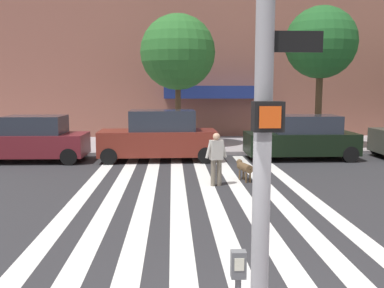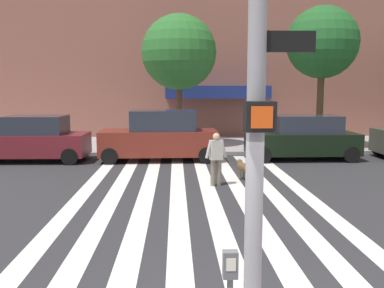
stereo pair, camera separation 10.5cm
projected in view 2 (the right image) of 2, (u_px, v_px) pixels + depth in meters
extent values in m
plane|color=#2B2B2D|center=(212.00, 196.00, 11.82)|extent=(160.00, 160.00, 0.00)
cube|color=#9B9395|center=(195.00, 145.00, 21.79)|extent=(80.00, 6.00, 0.15)
cube|color=silver|center=(81.00, 197.00, 11.68)|extent=(0.45, 13.55, 0.01)
cube|color=silver|center=(113.00, 197.00, 11.71)|extent=(0.45, 13.55, 0.01)
cube|color=silver|center=(146.00, 196.00, 11.75)|extent=(0.45, 13.55, 0.01)
cube|color=silver|center=(178.00, 196.00, 11.78)|extent=(0.45, 13.55, 0.01)
cube|color=silver|center=(210.00, 196.00, 11.82)|extent=(0.45, 13.55, 0.01)
cube|color=silver|center=(242.00, 195.00, 11.85)|extent=(0.45, 13.55, 0.01)
cube|color=silver|center=(274.00, 195.00, 11.89)|extent=(0.45, 13.55, 0.01)
cube|color=silver|center=(305.00, 195.00, 11.92)|extent=(0.45, 13.55, 0.01)
cube|color=navy|center=(217.00, 92.00, 23.86)|extent=(5.85, 1.60, 0.70)
cylinder|color=gray|center=(256.00, 84.00, 4.05)|extent=(0.18, 0.18, 5.80)
cube|color=black|center=(260.00, 117.00, 3.89)|extent=(0.28, 0.18, 0.28)
cube|color=#E54C14|center=(262.00, 117.00, 3.79)|extent=(0.20, 0.01, 0.20)
cube|color=black|center=(286.00, 42.00, 4.01)|extent=(0.56, 0.03, 0.20)
cube|color=#515456|center=(230.00, 264.00, 3.93)|extent=(0.14, 0.10, 0.26)
cube|color=beige|center=(231.00, 265.00, 3.87)|extent=(0.09, 0.01, 0.12)
cube|color=maroon|center=(33.00, 144.00, 17.22)|extent=(4.40, 1.95, 0.89)
cube|color=#232833|center=(36.00, 125.00, 17.12)|extent=(2.33, 1.69, 0.73)
cylinder|color=black|center=(0.00, 150.00, 18.09)|extent=(0.66, 0.23, 0.66)
cylinder|color=black|center=(70.00, 157.00, 16.46)|extent=(0.66, 0.23, 0.66)
cylinder|color=black|center=(80.00, 150.00, 18.16)|extent=(0.66, 0.23, 0.66)
cube|color=maroon|center=(159.00, 142.00, 17.41)|extent=(4.81, 1.91, 1.01)
cube|color=#232833|center=(163.00, 120.00, 17.30)|extent=(2.67, 1.66, 0.82)
cylinder|color=black|center=(110.00, 156.00, 16.54)|extent=(0.66, 0.23, 0.66)
cylinder|color=black|center=(115.00, 150.00, 18.19)|extent=(0.66, 0.23, 0.66)
cylinder|color=black|center=(206.00, 155.00, 16.76)|extent=(0.66, 0.23, 0.66)
cylinder|color=black|center=(203.00, 149.00, 18.40)|extent=(0.66, 0.23, 0.66)
cube|color=black|center=(301.00, 143.00, 17.65)|extent=(4.57, 1.84, 0.88)
cube|color=#232833|center=(306.00, 124.00, 17.55)|extent=(2.68, 1.62, 0.72)
cylinder|color=black|center=(263.00, 155.00, 16.80)|extent=(0.66, 0.22, 0.66)
cylinder|color=black|center=(255.00, 149.00, 18.44)|extent=(0.66, 0.22, 0.66)
cylinder|color=black|center=(351.00, 155.00, 16.96)|extent=(0.66, 0.22, 0.66)
cylinder|color=black|center=(336.00, 149.00, 18.60)|extent=(0.66, 0.22, 0.66)
cylinder|color=black|center=(380.00, 148.00, 18.72)|extent=(0.66, 0.23, 0.66)
cylinder|color=#4C3823|center=(179.00, 110.00, 20.52)|extent=(0.27, 0.27, 3.54)
sphere|color=#286628|center=(179.00, 52.00, 20.15)|extent=(3.60, 3.60, 3.60)
cylinder|color=#4C3823|center=(320.00, 106.00, 19.95)|extent=(0.32, 0.32, 4.02)
sphere|color=#1E5623|center=(322.00, 42.00, 19.56)|extent=(3.34, 3.34, 3.34)
cylinder|color=#6B6051|center=(213.00, 173.00, 12.93)|extent=(0.18, 0.18, 0.82)
cylinder|color=#6B6051|center=(219.00, 173.00, 12.99)|extent=(0.18, 0.18, 0.82)
cube|color=#B2ADA3|center=(216.00, 150.00, 12.86)|extent=(0.43, 0.33, 0.60)
cylinder|color=#B2ADA3|center=(209.00, 149.00, 12.79)|extent=(0.24, 0.15, 0.57)
cylinder|color=#B2ADA3|center=(223.00, 149.00, 12.93)|extent=(0.24, 0.15, 0.57)
sphere|color=tan|center=(216.00, 137.00, 12.81)|extent=(0.27, 0.27, 0.22)
cylinder|color=brown|center=(245.00, 167.00, 13.59)|extent=(0.44, 0.75, 0.26)
sphere|color=brown|center=(240.00, 162.00, 13.99)|extent=(0.25, 0.25, 0.20)
cylinder|color=brown|center=(251.00, 169.00, 13.16)|extent=(0.10, 0.24, 0.16)
cylinder|color=brown|center=(240.00, 175.00, 13.84)|extent=(0.07, 0.07, 0.32)
cylinder|color=brown|center=(244.00, 175.00, 13.88)|extent=(0.07, 0.07, 0.32)
cylinder|color=brown|center=(246.00, 178.00, 13.38)|extent=(0.07, 0.07, 0.32)
cylinder|color=brown|center=(250.00, 178.00, 13.42)|extent=(0.07, 0.07, 0.32)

